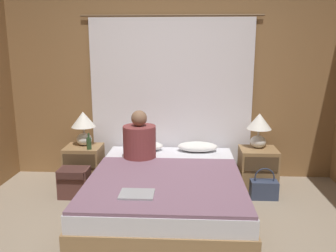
{
  "coord_description": "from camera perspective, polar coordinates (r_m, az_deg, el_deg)",
  "views": [
    {
      "loc": [
        0.21,
        -2.95,
        1.74
      ],
      "look_at": [
        0.0,
        0.93,
        0.87
      ],
      "focal_mm": 38.0,
      "sensor_mm": 36.0,
      "label": 1
    }
  ],
  "objects": [
    {
      "name": "nightstand_left",
      "position": [
        4.75,
        -13.3,
        -6.06
      ],
      "size": [
        0.46,
        0.42,
        0.49
      ],
      "color": "#937047",
      "rests_on": "ground_plane"
    },
    {
      "name": "wall_back",
      "position": [
        4.76,
        0.55,
        6.66
      ],
      "size": [
        4.45,
        0.06,
        2.5
      ],
      "color": "olive",
      "rests_on": "ground_plane"
    },
    {
      "name": "ground_plane",
      "position": [
        3.43,
        -0.87,
        -17.89
      ],
      "size": [
        16.0,
        16.0,
        0.0
      ],
      "primitive_type": "plane",
      "color": "gray"
    },
    {
      "name": "blanket_on_bed",
      "position": [
        3.54,
        -0.52,
        -8.98
      ],
      "size": [
        1.54,
        1.46,
        0.03
      ],
      "color": "slate",
      "rests_on": "bed"
    },
    {
      "name": "handbag_on_floor",
      "position": [
        4.36,
        15.13,
        -9.68
      ],
      "size": [
        0.31,
        0.16,
        0.37
      ],
      "color": "#333D56",
      "rests_on": "ground_plane"
    },
    {
      "name": "pillow_left",
      "position": [
        4.63,
        -4.01,
        -3.2
      ],
      "size": [
        0.51,
        0.29,
        0.12
      ],
      "color": "white",
      "rests_on": "bed"
    },
    {
      "name": "person_left_in_bed",
      "position": [
        4.24,
        -4.59,
        -2.32
      ],
      "size": [
        0.39,
        0.39,
        0.59
      ],
      "color": "brown",
      "rests_on": "bed"
    },
    {
      "name": "laptop_on_bed",
      "position": [
        3.22,
        -5.01,
        -10.83
      ],
      "size": [
        0.31,
        0.24,
        0.02
      ],
      "color": "#9EA0A5",
      "rests_on": "blanket_on_bed"
    },
    {
      "name": "curtain_panel",
      "position": [
        4.72,
        0.51,
        4.36
      ],
      "size": [
        2.32,
        0.02,
        2.14
      ],
      "color": "white",
      "rests_on": "ground_plane"
    },
    {
      "name": "lamp_left",
      "position": [
        4.68,
        -13.41,
        0.28
      ],
      "size": [
        0.31,
        0.31,
        0.44
      ],
      "color": "silver",
      "rests_on": "nightstand_left"
    },
    {
      "name": "beer_bottle_on_left_stand",
      "position": [
        4.52,
        -12.56,
        -2.68
      ],
      "size": [
        0.06,
        0.06,
        0.21
      ],
      "color": "#2D4C28",
      "rests_on": "nightstand_left"
    },
    {
      "name": "pillow_right",
      "position": [
        4.6,
        4.76,
        -3.32
      ],
      "size": [
        0.51,
        0.29,
        0.12
      ],
      "color": "white",
      "rests_on": "bed"
    },
    {
      "name": "lamp_right",
      "position": [
        4.58,
        14.39,
        -0.04
      ],
      "size": [
        0.31,
        0.31,
        0.44
      ],
      "color": "silver",
      "rests_on": "nightstand_right"
    },
    {
      "name": "nightstand_right",
      "position": [
        4.66,
        14.2,
        -6.5
      ],
      "size": [
        0.46,
        0.42,
        0.49
      ],
      "color": "#937047",
      "rests_on": "ground_plane"
    },
    {
      "name": "bed",
      "position": [
        3.89,
        -0.25,
        -10.6
      ],
      "size": [
        1.6,
        2.08,
        0.42
      ],
      "color": "#99754C",
      "rests_on": "ground_plane"
    },
    {
      "name": "backpack_on_floor",
      "position": [
        4.37,
        -14.82,
        -8.49
      ],
      "size": [
        0.35,
        0.27,
        0.35
      ],
      "color": "brown",
      "rests_on": "ground_plane"
    }
  ]
}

